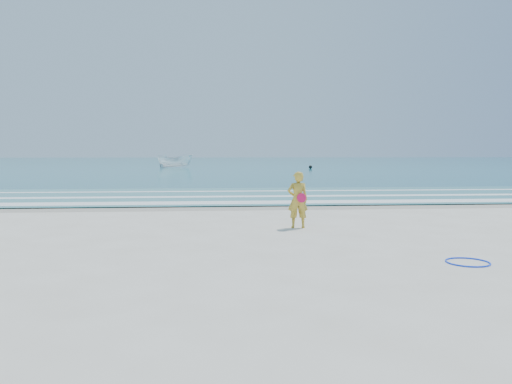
{
  "coord_description": "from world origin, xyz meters",
  "views": [
    {
      "loc": [
        -0.91,
        -10.84,
        2.19
      ],
      "look_at": [
        0.33,
        4.0,
        1.0
      ],
      "focal_mm": 35.0,
      "sensor_mm": 36.0,
      "label": 1
    }
  ],
  "objects": [
    {
      "name": "ground",
      "position": [
        0.0,
        0.0,
        0.0
      ],
      "size": [
        400.0,
        400.0,
        0.0
      ],
      "primitive_type": "plane",
      "color": "silver",
      "rests_on": "ground"
    },
    {
      "name": "shallow",
      "position": [
        0.0,
        14.0,
        0.04
      ],
      "size": [
        400.0,
        10.0,
        0.01
      ],
      "primitive_type": "cube",
      "color": "#59B7AD",
      "rests_on": "ocean"
    },
    {
      "name": "buoy",
      "position": [
        11.66,
        53.9,
        0.27
      ],
      "size": [
        0.45,
        0.45,
        0.45
      ],
      "primitive_type": "sphere",
      "color": "black",
      "rests_on": "ocean"
    },
    {
      "name": "foam_mid",
      "position": [
        0.0,
        13.2,
        0.05
      ],
      "size": [
        400.0,
        0.9,
        0.01
      ],
      "primitive_type": "cube",
      "color": "white",
      "rests_on": "shallow"
    },
    {
      "name": "woman",
      "position": [
        1.48,
        3.35,
        0.82
      ],
      "size": [
        0.6,
        0.42,
        1.64
      ],
      "color": "gold",
      "rests_on": "ground"
    },
    {
      "name": "foam_far",
      "position": [
        0.0,
        16.5,
        0.05
      ],
      "size": [
        400.0,
        0.6,
        0.01
      ],
      "primitive_type": "cube",
      "color": "white",
      "rests_on": "shallow"
    },
    {
      "name": "wet_sand",
      "position": [
        0.0,
        9.0,
        0.0
      ],
      "size": [
        400.0,
        2.4,
        0.0
      ],
      "primitive_type": "cube",
      "color": "#B2A893",
      "rests_on": "ground"
    },
    {
      "name": "foam_near",
      "position": [
        0.0,
        10.3,
        0.05
      ],
      "size": [
        400.0,
        1.4,
        0.01
      ],
      "primitive_type": "cube",
      "color": "white",
      "rests_on": "shallow"
    },
    {
      "name": "boat",
      "position": [
        -6.4,
        59.48,
        0.99
      ],
      "size": [
        5.2,
        2.92,
        1.9
      ],
      "primitive_type": "imported",
      "rotation": [
        0.0,
        0.0,
        1.8
      ],
      "color": "white",
      "rests_on": "ocean"
    },
    {
      "name": "hoop",
      "position": [
        4.08,
        -1.49,
        0.02
      ],
      "size": [
        1.08,
        1.08,
        0.03
      ],
      "primitive_type": "torus",
      "rotation": [
        0.0,
        0.0,
        -0.33
      ],
      "color": "#0D3BFB",
      "rests_on": "ground"
    },
    {
      "name": "ocean",
      "position": [
        0.0,
        105.0,
        0.02
      ],
      "size": [
        400.0,
        190.0,
        0.04
      ],
      "primitive_type": "cube",
      "color": "#19727F",
      "rests_on": "ground"
    }
  ]
}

